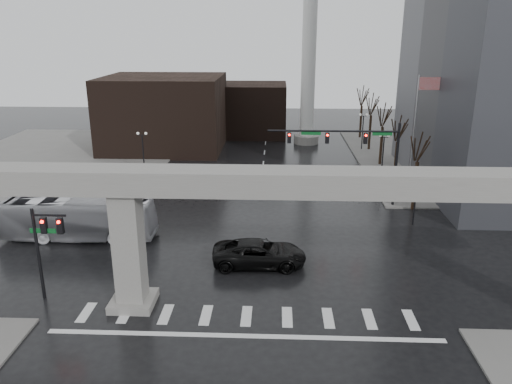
# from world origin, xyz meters

# --- Properties ---
(ground) EXTENTS (160.00, 160.00, 0.00)m
(ground) POSITION_xyz_m (0.00, 0.00, 0.00)
(ground) COLOR black
(ground) RESTS_ON ground
(sidewalk_ne) EXTENTS (28.00, 36.00, 0.15)m
(sidewalk_ne) POSITION_xyz_m (26.00, 36.00, 0.07)
(sidewalk_ne) COLOR slate
(sidewalk_ne) RESTS_ON ground
(sidewalk_nw) EXTENTS (28.00, 36.00, 0.15)m
(sidewalk_nw) POSITION_xyz_m (-26.00, 36.00, 0.07)
(sidewalk_nw) COLOR slate
(sidewalk_nw) RESTS_ON ground
(elevated_guideway) EXTENTS (48.00, 2.60, 8.70)m
(elevated_guideway) POSITION_xyz_m (1.26, 0.00, 6.88)
(elevated_guideway) COLOR gray
(elevated_guideway) RESTS_ON ground
(building_far_left) EXTENTS (16.00, 14.00, 10.00)m
(building_far_left) POSITION_xyz_m (-14.00, 42.00, 5.00)
(building_far_left) COLOR black
(building_far_left) RESTS_ON ground
(building_far_mid) EXTENTS (10.00, 10.00, 8.00)m
(building_far_mid) POSITION_xyz_m (-2.00, 52.00, 4.00)
(building_far_mid) COLOR black
(building_far_mid) RESTS_ON ground
(smokestack) EXTENTS (3.60, 3.60, 30.00)m
(smokestack) POSITION_xyz_m (6.00, 46.00, 13.35)
(smokestack) COLOR white
(smokestack) RESTS_ON ground
(signal_mast_arm) EXTENTS (12.12, 0.43, 8.00)m
(signal_mast_arm) POSITION_xyz_m (8.99, 18.80, 5.83)
(signal_mast_arm) COLOR black
(signal_mast_arm) RESTS_ON ground
(signal_left_pole) EXTENTS (2.30, 0.30, 6.00)m
(signal_left_pole) POSITION_xyz_m (-12.25, 0.50, 4.07)
(signal_left_pole) COLOR black
(signal_left_pole) RESTS_ON ground
(flagpole_assembly) EXTENTS (2.06, 0.12, 12.00)m
(flagpole_assembly) POSITION_xyz_m (15.29, 22.00, 7.53)
(flagpole_assembly) COLOR silver
(flagpole_assembly) RESTS_ON ground
(lamp_right_0) EXTENTS (1.22, 0.32, 5.11)m
(lamp_right_0) POSITION_xyz_m (13.50, 14.00, 3.47)
(lamp_right_0) COLOR black
(lamp_right_0) RESTS_ON ground
(lamp_right_1) EXTENTS (1.22, 0.32, 5.11)m
(lamp_right_1) POSITION_xyz_m (13.50, 28.00, 3.47)
(lamp_right_1) COLOR black
(lamp_right_1) RESTS_ON ground
(lamp_right_2) EXTENTS (1.22, 0.32, 5.11)m
(lamp_right_2) POSITION_xyz_m (13.50, 42.00, 3.47)
(lamp_right_2) COLOR black
(lamp_right_2) RESTS_ON ground
(lamp_left_0) EXTENTS (1.22, 0.32, 5.11)m
(lamp_left_0) POSITION_xyz_m (-13.50, 14.00, 3.47)
(lamp_left_0) COLOR black
(lamp_left_0) RESTS_ON ground
(lamp_left_1) EXTENTS (1.22, 0.32, 5.11)m
(lamp_left_1) POSITION_xyz_m (-13.50, 28.00, 3.47)
(lamp_left_1) COLOR black
(lamp_left_1) RESTS_ON ground
(lamp_left_2) EXTENTS (1.22, 0.32, 5.11)m
(lamp_left_2) POSITION_xyz_m (-13.50, 42.00, 3.47)
(lamp_left_2) COLOR black
(lamp_left_2) RESTS_ON ground
(tree_right_0) EXTENTS (1.09, 1.58, 7.50)m
(tree_right_0) POSITION_xyz_m (14.53, 18.02, 2.79)
(tree_right_0) COLOR black
(tree_right_0) RESTS_ON ground
(tree_right_1) EXTENTS (1.09, 1.61, 7.67)m
(tree_right_1) POSITION_xyz_m (14.53, 26.02, 2.85)
(tree_right_1) COLOR black
(tree_right_1) RESTS_ON ground
(tree_right_2) EXTENTS (1.10, 1.63, 7.85)m
(tree_right_2) POSITION_xyz_m (14.53, 34.02, 2.91)
(tree_right_2) COLOR black
(tree_right_2) RESTS_ON ground
(tree_right_3) EXTENTS (1.11, 1.66, 8.02)m
(tree_right_3) POSITION_xyz_m (14.53, 42.02, 2.98)
(tree_right_3) COLOR black
(tree_right_3) RESTS_ON ground
(tree_right_4) EXTENTS (1.12, 1.69, 8.19)m
(tree_right_4) POSITION_xyz_m (14.53, 50.02, 3.04)
(tree_right_4) COLOR black
(tree_right_4) RESTS_ON ground
(pickup_truck) EXTENTS (6.72, 3.26, 1.84)m
(pickup_truck) POSITION_xyz_m (0.52, 5.72, 0.92)
(pickup_truck) COLOR black
(pickup_truck) RESTS_ON ground
(city_bus) EXTENTS (12.39, 3.05, 3.44)m
(city_bus) POSITION_xyz_m (-14.20, 9.98, 1.72)
(city_bus) COLOR #BABABF
(city_bus) RESTS_ON ground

